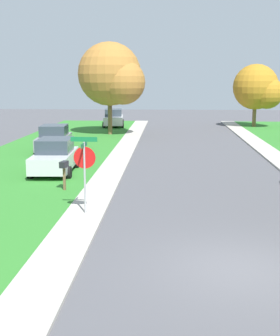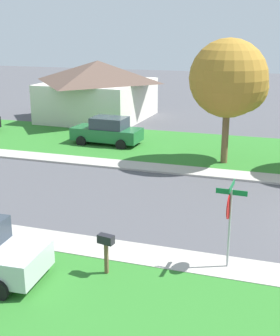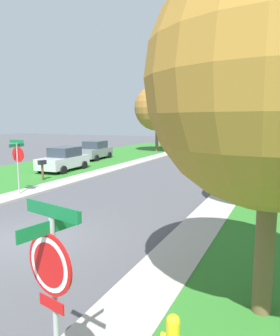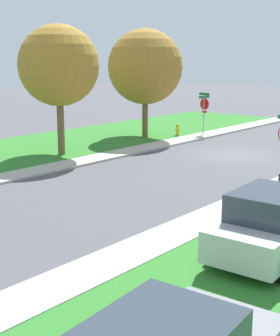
% 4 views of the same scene
% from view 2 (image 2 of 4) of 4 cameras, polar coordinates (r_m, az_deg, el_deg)
% --- Properties ---
extents(sidewalk_east, '(1.40, 56.00, 0.10)m').
position_cam_2_polar(sidewalk_east, '(24.95, -3.97, 0.58)').
color(sidewalk_east, '#ADA89E').
rests_on(sidewalk_east, ground).
extents(lawn_east, '(8.00, 56.00, 0.08)m').
position_cam_2_polar(lawn_east, '(29.21, -0.55, 3.05)').
color(lawn_east, '#2D7528').
rests_on(lawn_east, ground).
extents(sidewalk_west, '(1.40, 56.00, 0.10)m').
position_cam_2_polar(sidewalk_west, '(17.15, -15.82, -7.93)').
color(sidewalk_west, '#ADA89E').
rests_on(sidewalk_west, ground).
extents(stop_sign_far_corner, '(0.92, 0.92, 2.77)m').
position_cam_2_polar(stop_sign_far_corner, '(13.90, 10.99, -5.31)').
color(stop_sign_far_corner, '#9E9EA3').
rests_on(stop_sign_far_corner, ground).
extents(car_green_far_down_street, '(2.19, 4.38, 1.76)m').
position_cam_2_polar(car_green_far_down_street, '(28.92, -4.03, 4.56)').
color(car_green_far_down_street, '#1E6033').
rests_on(car_green_far_down_street, ground).
extents(tree_corner_large, '(4.35, 4.05, 6.60)m').
position_cam_2_polar(tree_corner_large, '(24.73, 11.27, 10.53)').
color(tree_corner_large, brown).
rests_on(tree_corner_large, ground).
extents(house_right_setback, '(9.27, 8.11, 4.60)m').
position_cam_2_polar(house_right_setback, '(37.21, -5.17, 9.68)').
color(house_right_setback, silver).
rests_on(house_right_setback, ground).
extents(mailbox, '(0.32, 0.52, 1.31)m').
position_cam_2_polar(mailbox, '(13.70, -4.22, -9.41)').
color(mailbox, brown).
rests_on(mailbox, ground).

